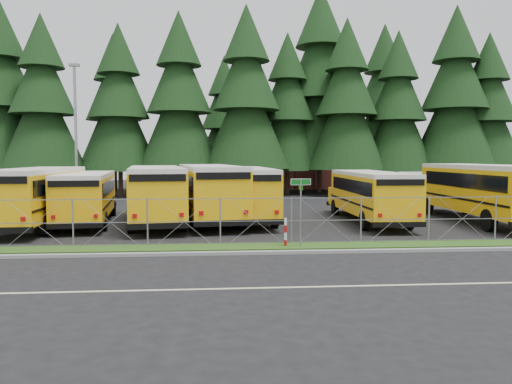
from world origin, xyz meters
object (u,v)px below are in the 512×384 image
at_px(street_sign, 301,198).
at_px(bus_1, 87,198).
at_px(bus_4, 245,194).
at_px(striped_bollard, 286,233).
at_px(bus_east, 479,193).
at_px(bus_2, 156,195).
at_px(light_standard, 76,131).
at_px(bus_0, 40,197).
at_px(bus_3, 209,193).
at_px(bus_6, 369,197).

bearing_deg(street_sign, bus_1, 141.77).
bearing_deg(bus_4, striped_bollard, -84.93).
xyz_separation_m(bus_east, street_sign, (-11.41, -7.16, 0.40)).
height_order(bus_2, striped_bollard, bus_2).
bearing_deg(bus_1, light_standard, 101.26).
bearing_deg(striped_bollard, bus_1, 140.72).
xyz_separation_m(bus_4, street_sign, (1.72, -9.03, 0.50)).
xyz_separation_m(bus_0, bus_east, (24.13, -0.07, 0.08)).
xyz_separation_m(bus_2, bus_3, (2.95, 0.72, 0.03)).
distance_m(bus_2, striped_bollard, 10.05).
bearing_deg(bus_east, light_standard, 161.62).
height_order(bus_0, bus_3, bus_3).
xyz_separation_m(bus_2, striped_bollard, (6.16, -7.87, -0.97)).
height_order(street_sign, striped_bollard, street_sign).
relative_size(bus_0, bus_6, 1.08).
relative_size(bus_3, bus_6, 1.12).
xyz_separation_m(bus_3, bus_4, (2.08, 0.27, -0.07)).
distance_m(bus_1, bus_6, 15.72).
relative_size(bus_east, light_standard, 1.23).
height_order(bus_1, bus_6, bus_6).
height_order(street_sign, light_standard, light_standard).
bearing_deg(bus_2, bus_4, 3.26).
relative_size(bus_1, bus_6, 0.98).
distance_m(bus_6, street_sign, 9.21).
relative_size(bus_east, street_sign, 4.42).
bearing_deg(bus_east, bus_6, 177.76).
distance_m(bus_6, striped_bollard, 9.44).
height_order(bus_0, street_sign, bus_0).
height_order(bus_1, bus_2, bus_2).
distance_m(bus_2, bus_east, 18.19).
relative_size(bus_0, bus_3, 0.96).
xyz_separation_m(bus_1, street_sign, (10.51, -8.28, 0.62)).
bearing_deg(bus_east, striped_bollard, -148.19).
relative_size(bus_east, striped_bollard, 10.36).
xyz_separation_m(bus_east, light_standard, (-24.58, 8.93, 3.87)).
bearing_deg(bus_0, bus_2, 6.25).
distance_m(bus_1, street_sign, 13.40).
distance_m(bus_0, bus_3, 9.04).
relative_size(bus_2, bus_3, 0.98).
bearing_deg(bus_2, light_standard, 120.63).
relative_size(bus_3, bus_east, 0.99).
xyz_separation_m(bus_3, striped_bollard, (3.21, -8.60, -1.01)).
xyz_separation_m(bus_0, light_standard, (-0.45, 8.86, 3.95)).
relative_size(bus_0, bus_east, 0.95).
relative_size(bus_2, bus_6, 1.10).
bearing_deg(bus_0, bus_4, 7.83).
bearing_deg(bus_4, bus_1, -177.31).
relative_size(bus_2, bus_4, 1.03).
bearing_deg(bus_3, bus_4, -0.30).
xyz_separation_m(bus_2, street_sign, (6.75, -8.04, 0.46)).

